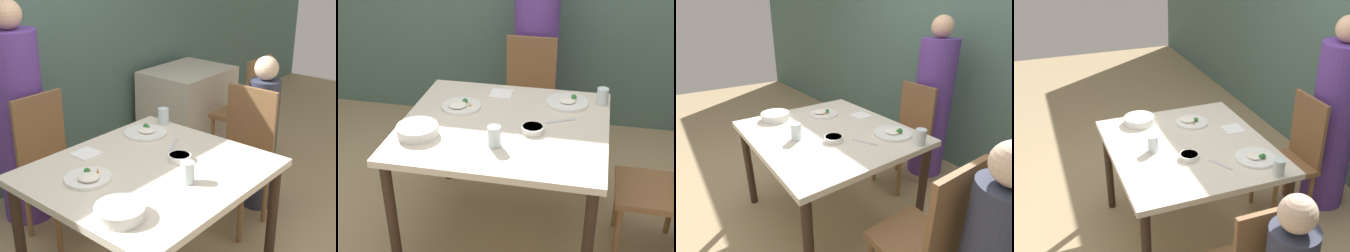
% 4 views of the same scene
% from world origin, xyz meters
% --- Properties ---
extents(dining_table, '(1.19, 1.07, 0.77)m').
position_xyz_m(dining_table, '(0.00, 0.00, 0.69)').
color(dining_table, beige).
rests_on(dining_table, ground_plane).
extents(chair_adult_spot, '(0.40, 0.40, 0.98)m').
position_xyz_m(chair_adult_spot, '(-0.00, 0.88, 0.51)').
color(chair_adult_spot, brown).
rests_on(chair_adult_spot, ground_plane).
extents(chair_child_spot, '(0.40, 0.40, 0.98)m').
position_xyz_m(chair_child_spot, '(0.94, -0.00, 0.51)').
color(chair_child_spot, brown).
rests_on(chair_child_spot, ground_plane).
extents(person_adult, '(0.35, 0.35, 1.57)m').
position_xyz_m(person_adult, '(-0.00, 1.22, 0.72)').
color(person_adult, '#5B3893').
rests_on(person_adult, ground_plane).
extents(person_child, '(0.23, 0.23, 1.17)m').
position_xyz_m(person_child, '(1.22, -0.00, 0.55)').
color(person_child, '#33384C').
rests_on(person_child, ground_plane).
extents(bowl_curry, '(0.23, 0.23, 0.06)m').
position_xyz_m(bowl_curry, '(-0.44, -0.23, 0.81)').
color(bowl_curry, white).
rests_on(bowl_curry, dining_table).
extents(plate_rice_adult, '(0.26, 0.26, 0.05)m').
position_xyz_m(plate_rice_adult, '(0.33, 0.33, 0.79)').
color(plate_rice_adult, white).
rests_on(plate_rice_adult, dining_table).
extents(plate_rice_child, '(0.24, 0.24, 0.05)m').
position_xyz_m(plate_rice_child, '(-0.30, 0.14, 0.79)').
color(plate_rice_child, white).
rests_on(plate_rice_child, dining_table).
extents(bowl_rice_small, '(0.13, 0.13, 0.04)m').
position_xyz_m(bowl_rice_small, '(0.17, -0.07, 0.79)').
color(bowl_rice_small, white).
rests_on(bowl_rice_small, dining_table).
extents(glass_water_tall, '(0.07, 0.07, 0.11)m').
position_xyz_m(glass_water_tall, '(-0.00, -0.26, 0.83)').
color(glass_water_tall, silver).
rests_on(glass_water_tall, dining_table).
extents(glass_water_short, '(0.07, 0.07, 0.11)m').
position_xyz_m(glass_water_short, '(0.54, 0.37, 0.83)').
color(glass_water_short, silver).
rests_on(glass_water_short, dining_table).
extents(napkin_folded, '(0.14, 0.14, 0.01)m').
position_xyz_m(napkin_folded, '(-0.10, 0.39, 0.78)').
color(napkin_folded, white).
rests_on(napkin_folded, dining_table).
extents(fork_steel, '(0.17, 0.10, 0.01)m').
position_xyz_m(fork_steel, '(0.31, 0.09, 0.78)').
color(fork_steel, silver).
rests_on(fork_steel, dining_table).
extents(background_table, '(0.82, 0.64, 0.75)m').
position_xyz_m(background_table, '(1.84, 1.17, 0.38)').
color(background_table, beige).
rests_on(background_table, ground_plane).
extents(chair_background, '(0.40, 0.40, 0.98)m').
position_xyz_m(chair_background, '(1.84, 0.50, 0.51)').
color(chair_background, brown).
rests_on(chair_background, ground_plane).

